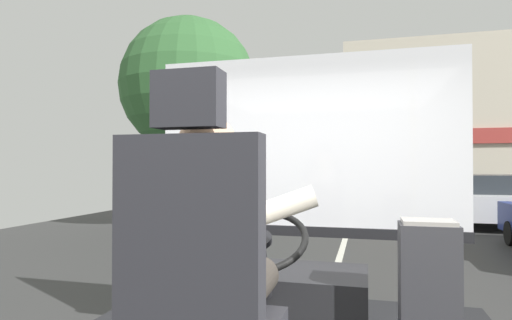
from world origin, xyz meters
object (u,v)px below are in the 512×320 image
(driver_seat, at_px, (201,303))
(parked_car_black, at_px, (460,190))
(bus_driver, at_px, (213,247))
(steering_console, at_px, (276,299))
(parked_car_white, at_px, (491,199))
(fare_box, at_px, (429,299))

(driver_seat, height_order, parked_car_black, driver_seat)
(bus_driver, xyz_separation_m, steering_console, (0.00, 1.09, -0.52))
(driver_seat, distance_m, parked_car_white, 12.87)
(bus_driver, bearing_deg, fare_box, 42.60)
(bus_driver, relative_size, parked_car_white, 0.17)
(fare_box, bearing_deg, parked_car_black, 78.40)
(bus_driver, height_order, steering_console, bus_driver)
(bus_driver, height_order, parked_car_white, bus_driver)
(bus_driver, height_order, fare_box, bus_driver)
(fare_box, bearing_deg, bus_driver, -137.40)
(driver_seat, bearing_deg, parked_car_white, 71.80)
(driver_seat, relative_size, parked_car_black, 0.34)
(driver_seat, relative_size, parked_car_white, 0.31)
(bus_driver, bearing_deg, driver_seat, -90.00)
(bus_driver, height_order, parked_car_black, bus_driver)
(steering_console, relative_size, parked_car_white, 0.26)
(steering_console, relative_size, parked_car_black, 0.28)
(parked_car_black, bearing_deg, steering_console, -104.61)
(driver_seat, height_order, fare_box, driver_seat)
(steering_console, bearing_deg, driver_seat, -90.00)
(bus_driver, distance_m, parked_car_white, 12.76)
(driver_seat, height_order, steering_console, driver_seat)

